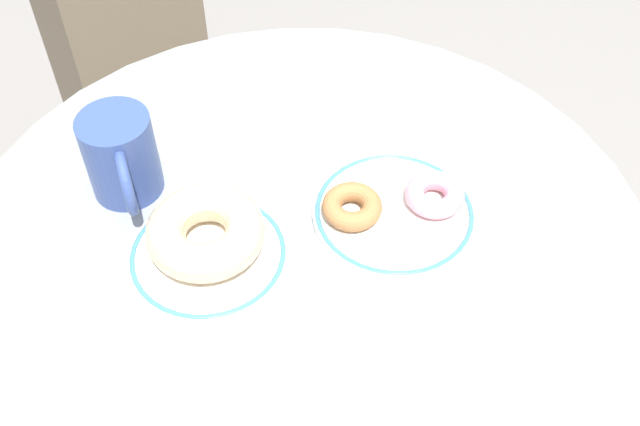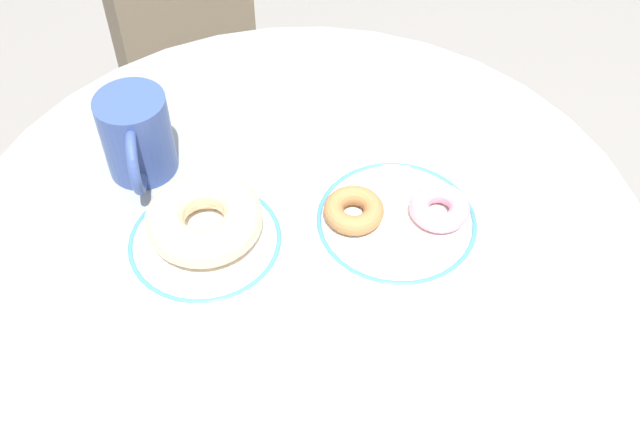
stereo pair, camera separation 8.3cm
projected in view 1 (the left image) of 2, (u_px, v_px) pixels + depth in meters
cafe_table at (306, 348)px, 1.03m from camera, size 0.79×0.79×0.70m
plate_left at (208, 254)px, 0.82m from camera, size 0.17×0.17×0.01m
plate_right at (393, 211)px, 0.87m from camera, size 0.19×0.19×0.01m
donut_glazed at (206, 232)px, 0.81m from camera, size 0.16×0.16×0.04m
donut_pink_frosted at (434, 194)px, 0.86m from camera, size 0.09×0.09×0.02m
donut_cinnamon at (352, 206)px, 0.85m from camera, size 0.10×0.10×0.02m
paper_napkin at (347, 381)px, 0.73m from camera, size 0.15×0.15×0.01m
coffee_mug at (121, 158)px, 0.86m from camera, size 0.08×0.13×0.10m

